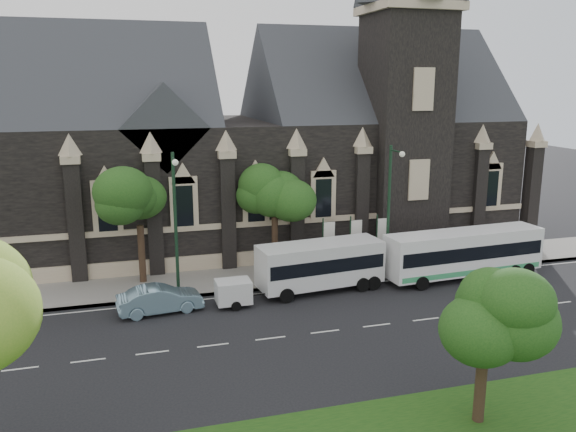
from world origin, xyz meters
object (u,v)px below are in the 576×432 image
object	(u,v)px
banner_flag_right	(380,237)
tour_coach	(464,253)
box_trailer	(233,292)
sedan	(160,299)
shuttle_bus	(321,263)
tree_walk_left	(142,198)
tree_park_east	(488,308)
tree_walk_right	(277,189)
banner_flag_left	(327,241)
banner_flag_center	(354,239)
street_lamp_mid	(176,218)
street_lamp_near	(390,204)

from	to	relation	value
banner_flag_right	tour_coach	distance (m)	5.73
box_trailer	sedan	distance (m)	4.25
box_trailer	shuttle_bus	bearing A→B (deg)	11.21
tree_walk_left	tree_park_east	bearing A→B (deg)	-59.13
shuttle_bus	tour_coach	bearing A→B (deg)	-8.41
tree_walk_right	banner_flag_right	world-z (taller)	tree_walk_right
shuttle_bus	box_trailer	world-z (taller)	shuttle_bus
banner_flag_left	banner_flag_center	xyz separation A→B (m)	(2.00, 0.00, 0.00)
street_lamp_mid	shuttle_bus	distance (m)	9.50
banner_flag_left	tour_coach	size ratio (longest dim) A/B	0.35
box_trailer	banner_flag_left	bearing A→B (deg)	28.76
banner_flag_left	tree_walk_left	bearing A→B (deg)	171.98
banner_flag_right	shuttle_bus	bearing A→B (deg)	-152.24
tree_walk_right	banner_flag_left	bearing A→B (deg)	-29.10
banner_flag_left	box_trailer	size ratio (longest dim) A/B	1.35
tree_park_east	sedan	size ratio (longest dim) A/B	1.30
tree_walk_right	banner_flag_left	distance (m)	4.92
street_lamp_mid	shuttle_bus	xyz separation A→B (m)	(8.85, -0.96, -3.33)
banner_flag_left	tour_coach	xyz separation A→B (m)	(8.66, -3.27, -0.60)
tree_walk_left	banner_flag_right	distance (m)	16.52
street_lamp_mid	banner_flag_left	world-z (taller)	street_lamp_mid
tree_walk_left	tour_coach	bearing A→B (deg)	-13.49
tour_coach	tree_park_east	bearing A→B (deg)	-123.76
banner_flag_center	sedan	distance (m)	14.15
shuttle_bus	box_trailer	distance (m)	6.04
tree_park_east	box_trailer	distance (m)	16.40
tree_walk_right	banner_flag_center	distance (m)	6.36
tree_walk_left	sedan	size ratio (longest dim) A/B	1.58
tour_coach	banner_flag_left	bearing A→B (deg)	155.77
street_lamp_near	sedan	size ratio (longest dim) A/B	1.87
tree_walk_right	tour_coach	distance (m)	13.37
street_lamp_mid	banner_flag_right	distance (m)	14.67
street_lamp_near	street_lamp_mid	distance (m)	14.00
tree_walk_right	sedan	xyz separation A→B (m)	(-8.46, -5.54, -5.02)
banner_flag_center	shuttle_bus	bearing A→B (deg)	-140.22
tree_park_east	box_trailer	world-z (taller)	tree_park_east
tree_walk_left	banner_flag_right	bearing A→B (deg)	-6.04
tree_walk_right	street_lamp_near	size ratio (longest dim) A/B	0.87
tree_walk_right	banner_flag_left	world-z (taller)	tree_walk_right
street_lamp_near	sedan	xyz separation A→B (m)	(-15.24, -1.92, -4.32)
tree_park_east	sedan	xyz separation A→B (m)	(-11.42, 14.50, -3.82)
tree_walk_left	shuttle_bus	world-z (taller)	tree_walk_left
shuttle_bus	tree_walk_right	bearing A→B (deg)	103.60
tree_park_east	banner_flag_center	size ratio (longest dim) A/B	1.57
street_lamp_mid	banner_flag_center	size ratio (longest dim) A/B	2.25
street_lamp_mid	tour_coach	distance (m)	19.29
street_lamp_near	shuttle_bus	size ratio (longest dim) A/B	1.09
banner_flag_left	tour_coach	distance (m)	9.28
banner_flag_right	box_trailer	bearing A→B (deg)	-160.22
tree_walk_left	banner_flag_center	distance (m)	14.58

